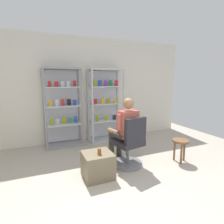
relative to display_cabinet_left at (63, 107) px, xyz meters
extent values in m
plane|color=#B2A899|center=(0.55, -2.76, -0.97)|extent=(7.20, 7.20, 0.00)
cube|color=silver|center=(0.55, 0.24, 0.38)|extent=(6.00, 0.10, 2.70)
cylinder|color=gray|center=(-0.42, -0.26, -0.02)|extent=(0.05, 0.05, 1.90)
cylinder|color=gray|center=(0.43, -0.26, -0.02)|extent=(0.05, 0.05, 1.90)
cylinder|color=gray|center=(-0.42, 0.14, -0.02)|extent=(0.05, 0.05, 1.90)
cylinder|color=gray|center=(0.43, 0.14, -0.02)|extent=(0.05, 0.05, 1.90)
cube|color=gray|center=(0.00, -0.06, 0.91)|extent=(0.90, 0.45, 0.04)
cube|color=gray|center=(0.00, -0.06, -0.95)|extent=(0.90, 0.45, 0.04)
cube|color=silver|center=(0.00, 0.15, -0.02)|extent=(0.84, 0.02, 1.80)
cube|color=silver|center=(0.00, -0.06, -0.42)|extent=(0.82, 0.39, 0.02)
cube|color=#999919|center=(-0.29, -0.10, -0.33)|extent=(0.09, 0.05, 0.15)
cube|color=silver|center=(-0.14, -0.01, -0.35)|extent=(0.09, 0.04, 0.12)
cube|color=#999919|center=(0.00, -0.06, -0.33)|extent=(0.09, 0.06, 0.15)
cube|color=#268C4C|center=(0.15, -0.04, -0.35)|extent=(0.08, 0.04, 0.12)
cube|color=#264CB2|center=(0.29, -0.03, -0.33)|extent=(0.08, 0.05, 0.15)
cube|color=silver|center=(0.00, -0.06, 0.03)|extent=(0.82, 0.39, 0.02)
cube|color=gold|center=(-0.29, -0.06, 0.11)|extent=(0.08, 0.05, 0.14)
cube|color=silver|center=(-0.14, -0.05, 0.12)|extent=(0.08, 0.04, 0.15)
cube|color=red|center=(-0.01, -0.08, 0.12)|extent=(0.08, 0.05, 0.16)
cube|color=black|center=(0.15, -0.01, 0.12)|extent=(0.09, 0.04, 0.15)
cube|color=#264CB2|center=(0.28, -0.06, 0.11)|extent=(0.08, 0.05, 0.13)
cube|color=silver|center=(0.00, -0.06, 0.48)|extent=(0.82, 0.39, 0.02)
cube|color=red|center=(-0.29, -0.10, 0.56)|extent=(0.08, 0.04, 0.14)
cube|color=red|center=(-0.14, -0.10, 0.55)|extent=(0.09, 0.05, 0.12)
cube|color=silver|center=(0.01, -0.05, 0.55)|extent=(0.09, 0.05, 0.12)
cube|color=silver|center=(0.14, -0.07, 0.56)|extent=(0.08, 0.04, 0.13)
cube|color=red|center=(0.30, -0.04, 0.56)|extent=(0.08, 0.05, 0.14)
cylinder|color=#B7B7BC|center=(0.68, -0.26, -0.02)|extent=(0.05, 0.05, 1.90)
cylinder|color=#B7B7BC|center=(1.53, -0.26, -0.02)|extent=(0.05, 0.05, 1.90)
cylinder|color=#B7B7BC|center=(0.68, 0.14, -0.02)|extent=(0.05, 0.05, 1.90)
cylinder|color=#B7B7BC|center=(1.53, 0.14, -0.02)|extent=(0.05, 0.05, 1.90)
cube|color=#B7B7BC|center=(1.10, -0.06, 0.91)|extent=(0.90, 0.45, 0.04)
cube|color=#B7B7BC|center=(1.10, -0.06, -0.95)|extent=(0.90, 0.45, 0.04)
cube|color=silver|center=(1.10, 0.15, -0.02)|extent=(0.84, 0.02, 1.80)
cube|color=silver|center=(1.10, -0.06, -0.42)|extent=(0.82, 0.39, 0.02)
cube|color=#999919|center=(0.87, -0.03, -0.34)|extent=(0.08, 0.04, 0.14)
cube|color=#999919|center=(1.10, -0.09, -0.34)|extent=(0.08, 0.04, 0.13)
cube|color=black|center=(1.34, -0.09, -0.35)|extent=(0.09, 0.06, 0.12)
cube|color=silver|center=(1.10, -0.06, 0.03)|extent=(0.82, 0.39, 0.02)
cube|color=red|center=(0.83, -0.02, 0.11)|extent=(0.09, 0.06, 0.13)
cube|color=gold|center=(1.00, -0.10, 0.11)|extent=(0.08, 0.05, 0.14)
cube|color=#999919|center=(1.18, -0.03, 0.10)|extent=(0.08, 0.05, 0.12)
cube|color=gold|center=(1.37, -0.07, 0.10)|extent=(0.08, 0.03, 0.12)
cube|color=silver|center=(1.10, -0.06, 0.48)|extent=(0.82, 0.39, 0.02)
cube|color=#999919|center=(0.81, -0.10, 0.56)|extent=(0.09, 0.06, 0.14)
cube|color=#264CB2|center=(0.95, -0.04, 0.57)|extent=(0.09, 0.05, 0.15)
cube|color=purple|center=(1.10, -0.07, 0.57)|extent=(0.09, 0.05, 0.15)
cube|color=#268C4C|center=(1.25, -0.02, 0.57)|extent=(0.09, 0.06, 0.16)
cube|color=red|center=(1.38, -0.11, 0.57)|extent=(0.09, 0.05, 0.15)
cylinder|color=slate|center=(0.94, -1.63, -0.94)|extent=(0.56, 0.56, 0.06)
cylinder|color=slate|center=(0.94, -1.63, -0.73)|extent=(0.07, 0.07, 0.41)
cube|color=#26262D|center=(0.94, -1.63, -0.51)|extent=(0.57, 0.57, 0.10)
cube|color=#26262D|center=(0.98, -1.84, -0.23)|extent=(0.45, 0.17, 0.45)
cube|color=#26262D|center=(1.19, -1.58, -0.33)|extent=(0.10, 0.30, 0.04)
cube|color=#26262D|center=(0.68, -1.68, -0.33)|extent=(0.10, 0.30, 0.04)
cylinder|color=#3F382D|center=(1.00, -1.41, -0.41)|extent=(0.22, 0.42, 0.14)
cylinder|color=#3F382D|center=(0.95, -1.22, -0.69)|extent=(0.11, 0.11, 0.56)
cylinder|color=#3F382D|center=(0.80, -1.45, -0.41)|extent=(0.22, 0.42, 0.14)
cylinder|color=#3F382D|center=(0.76, -1.26, -0.69)|extent=(0.11, 0.11, 0.56)
cube|color=#BF594C|center=(0.94, -1.63, -0.16)|extent=(0.40, 0.29, 0.50)
sphere|color=#99704C|center=(0.94, -1.63, 0.22)|extent=(0.20, 0.20, 0.20)
cylinder|color=#BF594C|center=(1.13, -1.59, -0.09)|extent=(0.09, 0.09, 0.28)
cylinder|color=#99704C|center=(1.10, -1.41, -0.31)|extent=(0.14, 0.31, 0.08)
cylinder|color=#BF594C|center=(0.74, -1.67, -0.09)|extent=(0.09, 0.09, 0.28)
cylinder|color=#99704C|center=(0.71, -1.49, -0.31)|extent=(0.14, 0.31, 0.08)
cube|color=#72664C|center=(0.28, -1.81, -0.76)|extent=(0.48, 0.47, 0.42)
cylinder|color=brown|center=(0.29, -1.87, -0.50)|extent=(0.06, 0.06, 0.10)
cylinder|color=brown|center=(1.97, -1.89, -0.54)|extent=(0.32, 0.32, 0.04)
cylinder|color=brown|center=(2.08, -1.89, -0.76)|extent=(0.04, 0.04, 0.41)
cylinder|color=brown|center=(1.92, -1.80, -0.76)|extent=(0.04, 0.04, 0.41)
cylinder|color=brown|center=(1.92, -1.99, -0.76)|extent=(0.04, 0.04, 0.41)
camera|label=1|loc=(-0.60, -4.51, 0.63)|focal=29.07mm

